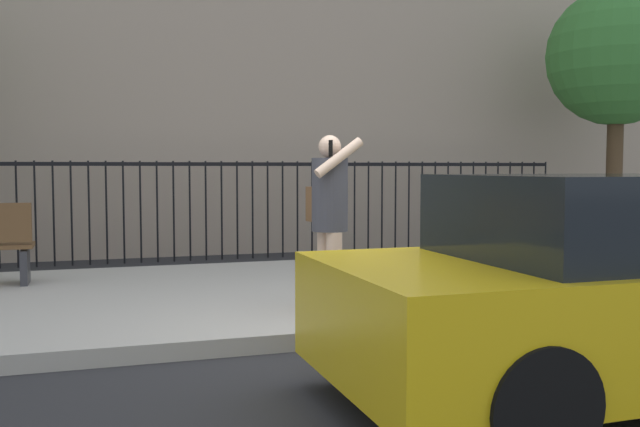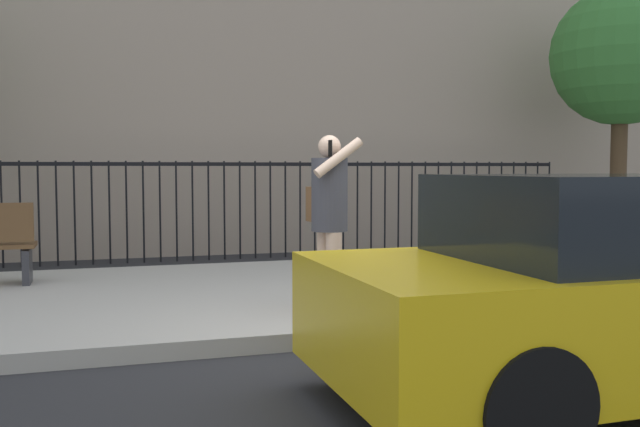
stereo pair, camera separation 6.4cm
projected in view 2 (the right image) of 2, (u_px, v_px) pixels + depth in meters
ground_plane at (358, 347)px, 5.89m from camera, size 60.00×60.00×0.00m
sidewalk at (291, 293)px, 7.98m from camera, size 28.00×4.40×0.15m
building_facade at (207, 10)px, 13.69m from camera, size 28.00×4.00×9.09m
iron_fence at (232, 197)px, 11.45m from camera, size 12.03×0.04×1.60m
taxi_yellow at (630, 289)px, 4.62m from camera, size 4.21×1.88×1.45m
pedestrian_on_phone at (328, 209)px, 6.62m from camera, size 0.49×0.67×1.65m
street_tree_near at (621, 57)px, 12.00m from camera, size 2.38×2.38×4.60m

